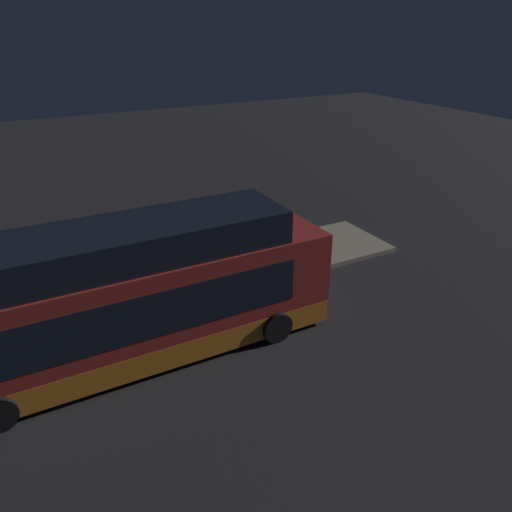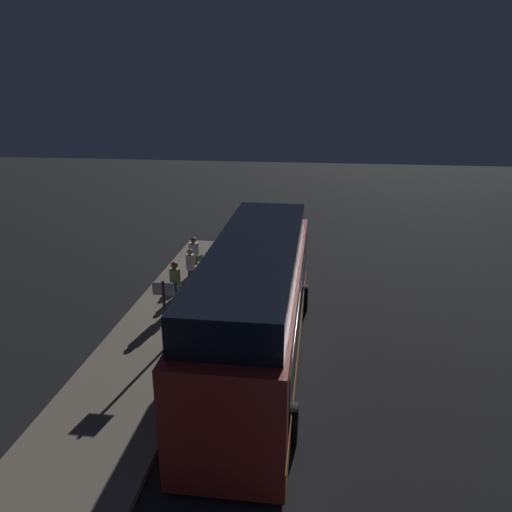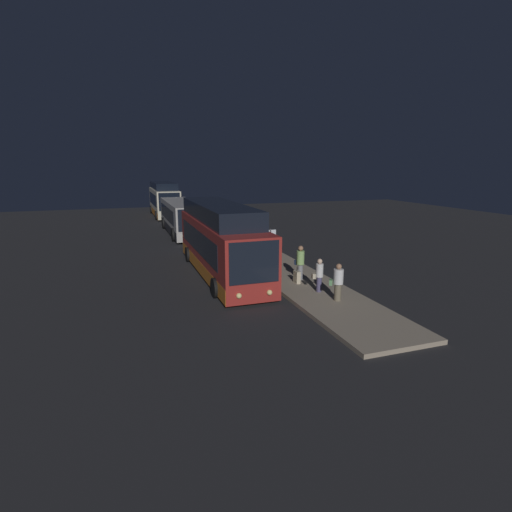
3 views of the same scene
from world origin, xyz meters
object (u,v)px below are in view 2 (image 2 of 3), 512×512
Objects in this scene: passenger_waiting at (194,255)px; sign_post at (164,306)px; bus_lead at (257,309)px; suitcase at (190,295)px; passenger_boarding at (191,266)px; passenger_with_bags at (175,283)px.

sign_post is (-6.44, -0.69, 0.53)m from passenger_waiting.
bus_lead is 4.87m from suitcase.
passenger_waiting is at bearing -158.00° from passenger_boarding.
suitcase is (0.47, -0.39, -0.67)m from passenger_with_bags.
bus_lead is at bearing 46.62° from passenger_boarding.
bus_lead is at bearing -93.29° from sign_post.
passenger_waiting is 6.50m from sign_post.
passenger_boarding is at bearing 12.20° from suitcase.
suitcase is 0.38× the size of sign_post.
bus_lead is 13.67× the size of suitcase.
passenger_boarding is 0.88× the size of passenger_with_bags.
sign_post is (-5.07, -0.49, 0.55)m from passenger_boarding.
passenger_waiting is 0.74× the size of sign_post.
sign_post reaches higher than suitcase.
passenger_waiting is at bearing -96.01° from passenger_with_bags.
suitcase is at bearing -138.44° from passenger_with_bags.
passenger_waiting is at bearing 6.14° from sign_post.
bus_lead is at bearing 58.97° from passenger_waiting.
suitcase is at bearing 2.25° from sign_post.
bus_lead reaches higher than passenger_with_bags.
passenger_boarding is at bearing 32.97° from bus_lead.
bus_lead is 6.44× the size of passenger_with_bags.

